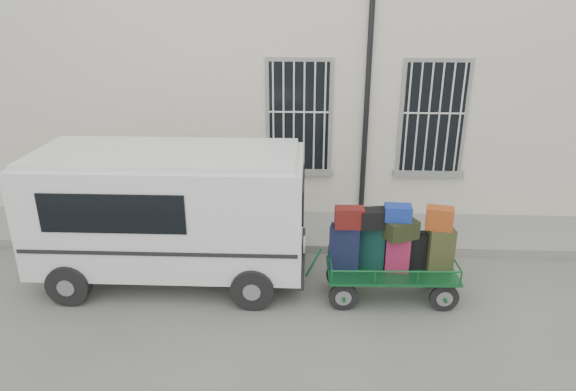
% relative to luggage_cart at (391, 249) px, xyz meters
% --- Properties ---
extents(ground, '(80.00, 80.00, 0.00)m').
position_rel_luggage_cart_xyz_m(ground, '(-1.11, 0.12, -0.87)').
color(ground, '#61615C').
rests_on(ground, ground).
extents(building, '(24.00, 5.15, 6.00)m').
position_rel_luggage_cart_xyz_m(building, '(-1.11, 5.62, 2.12)').
color(building, beige).
rests_on(building, ground).
extents(sidewalk, '(24.00, 1.70, 0.15)m').
position_rel_luggage_cart_xyz_m(sidewalk, '(-1.11, 2.32, -0.80)').
color(sidewalk, gray).
rests_on(sidewalk, ground).
extents(luggage_cart, '(2.37, 0.96, 1.61)m').
position_rel_luggage_cart_xyz_m(luggage_cart, '(0.00, 0.00, 0.00)').
color(luggage_cart, black).
rests_on(luggage_cart, ground).
extents(van, '(4.49, 2.05, 2.25)m').
position_rel_luggage_cart_xyz_m(van, '(-3.58, 0.53, 0.42)').
color(van, white).
rests_on(van, ground).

